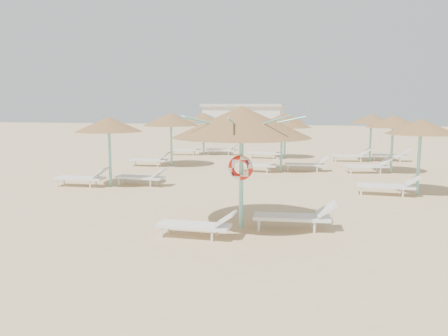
# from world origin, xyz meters

# --- Properties ---
(ground) EXTENTS (120.00, 120.00, 0.00)m
(ground) POSITION_xyz_m (0.00, 0.00, 0.00)
(ground) COLOR tan
(ground) RESTS_ON ground
(main_palapa) EXTENTS (3.44, 3.44, 3.08)m
(main_palapa) POSITION_xyz_m (0.29, -0.01, 2.68)
(main_palapa) COLOR #7AD4C4
(main_palapa) RESTS_ON ground
(lounger_main_a) EXTENTS (1.85, 0.58, 0.67)m
(lounger_main_a) POSITION_xyz_m (-0.51, -1.08, 0.32)
(lounger_main_a) COLOR white
(lounger_main_a) RESTS_ON ground
(lounger_main_b) EXTENTS (2.09, 0.78, 0.74)m
(lounger_main_b) POSITION_xyz_m (1.69, 0.10, 0.35)
(lounger_main_b) COLOR white
(lounger_main_b) RESTS_ON ground
(palapa_field) EXTENTS (20.26, 13.63, 2.72)m
(palapa_field) POSITION_xyz_m (1.26, 10.06, 2.27)
(palapa_field) COLOR #7AD4C4
(palapa_field) RESTS_ON ground
(service_hut) EXTENTS (8.40, 4.40, 3.25)m
(service_hut) POSITION_xyz_m (-6.00, 35.00, 1.64)
(service_hut) COLOR silver
(service_hut) RESTS_ON ground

